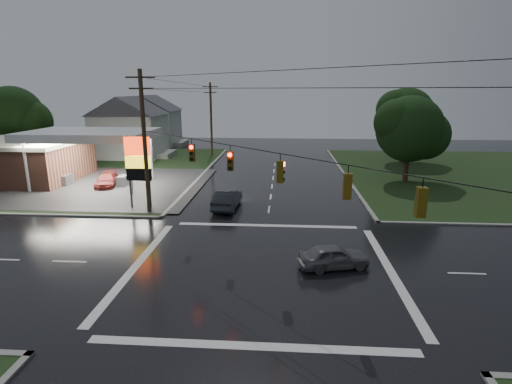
# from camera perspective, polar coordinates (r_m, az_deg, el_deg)

# --- Properties ---
(ground) EXTENTS (120.00, 120.00, 0.00)m
(ground) POSITION_cam_1_polar(r_m,az_deg,el_deg) (22.44, 0.80, -10.71)
(ground) COLOR black
(ground) RESTS_ON ground
(grass_nw) EXTENTS (36.00, 36.00, 0.08)m
(grass_nw) POSITION_cam_1_polar(r_m,az_deg,el_deg) (54.46, -25.99, 2.95)
(grass_nw) COLOR black
(grass_nw) RESTS_ON ground
(grass_ne) EXTENTS (36.00, 36.00, 0.08)m
(grass_ne) POSITION_cam_1_polar(r_m,az_deg,el_deg) (53.40, 31.70, 2.04)
(grass_ne) COLOR black
(grass_ne) RESTS_ON ground
(gas_station) EXTENTS (26.20, 18.00, 5.60)m
(gas_station) POSITION_cam_1_polar(r_m,az_deg,el_deg) (48.62, -29.60, 4.31)
(gas_station) COLOR #2D2D2D
(gas_station) RESTS_ON ground
(pylon_sign) EXTENTS (2.00, 0.35, 6.00)m
(pylon_sign) POSITION_cam_1_polar(r_m,az_deg,el_deg) (33.35, -16.49, 4.32)
(pylon_sign) COLOR #59595E
(pylon_sign) RESTS_ON ground
(utility_pole_nw) EXTENTS (2.20, 0.32, 11.00)m
(utility_pole_nw) POSITION_cam_1_polar(r_m,az_deg,el_deg) (31.84, -15.63, 7.04)
(utility_pole_nw) COLOR #382619
(utility_pole_nw) RESTS_ON ground
(utility_pole_n) EXTENTS (2.20, 0.32, 10.50)m
(utility_pole_n) POSITION_cam_1_polar(r_m,az_deg,el_deg) (59.37, -6.43, 10.44)
(utility_pole_n) COLOR #382619
(utility_pole_n) RESTS_ON ground
(traffic_signals) EXTENTS (26.87, 26.87, 1.47)m
(traffic_signals) POSITION_cam_1_polar(r_m,az_deg,el_deg) (20.52, 0.91, 5.88)
(traffic_signals) COLOR black
(traffic_signals) RESTS_ON ground
(house_near) EXTENTS (11.05, 8.48, 8.60)m
(house_near) POSITION_cam_1_polar(r_m,az_deg,el_deg) (60.66, -17.59, 8.95)
(house_near) COLOR silver
(house_near) RESTS_ON ground
(house_far) EXTENTS (11.05, 8.48, 8.60)m
(house_far) POSITION_cam_1_polar(r_m,az_deg,el_deg) (72.24, -14.88, 9.92)
(house_far) COLOR silver
(house_far) RESTS_ON ground
(tree_nw_behind) EXTENTS (8.93, 7.60, 10.00)m
(tree_nw_behind) POSITION_cam_1_polar(r_m,az_deg,el_deg) (61.31, -31.24, 9.27)
(tree_nw_behind) COLOR black
(tree_nw_behind) RESTS_ON ground
(tree_ne_near) EXTENTS (7.99, 6.80, 8.98)m
(tree_ne_near) POSITION_cam_1_polar(r_m,az_deg,el_deg) (44.42, 21.26, 8.36)
(tree_ne_near) COLOR black
(tree_ne_near) RESTS_ON ground
(tree_ne_far) EXTENTS (8.46, 7.20, 9.80)m
(tree_ne_far) POSITION_cam_1_polar(r_m,az_deg,el_deg) (56.69, 20.75, 10.15)
(tree_ne_far) COLOR black
(tree_ne_far) RESTS_ON ground
(car_north) EXTENTS (2.03, 4.90, 1.58)m
(car_north) POSITION_cam_1_polar(r_m,az_deg,el_deg) (32.94, -4.14, -0.98)
(car_north) COLOR #22272B
(car_north) RESTS_ON ground
(car_crossing) EXTENTS (4.14, 2.48, 1.32)m
(car_crossing) POSITION_cam_1_polar(r_m,az_deg,el_deg) (22.54, 11.06, -9.03)
(car_crossing) COLOR slate
(car_crossing) RESTS_ON ground
(car_pump) EXTENTS (2.81, 4.84, 1.32)m
(car_pump) POSITION_cam_1_polar(r_m,az_deg,el_deg) (43.04, -20.52, 1.63)
(car_pump) COLOR maroon
(car_pump) RESTS_ON ground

